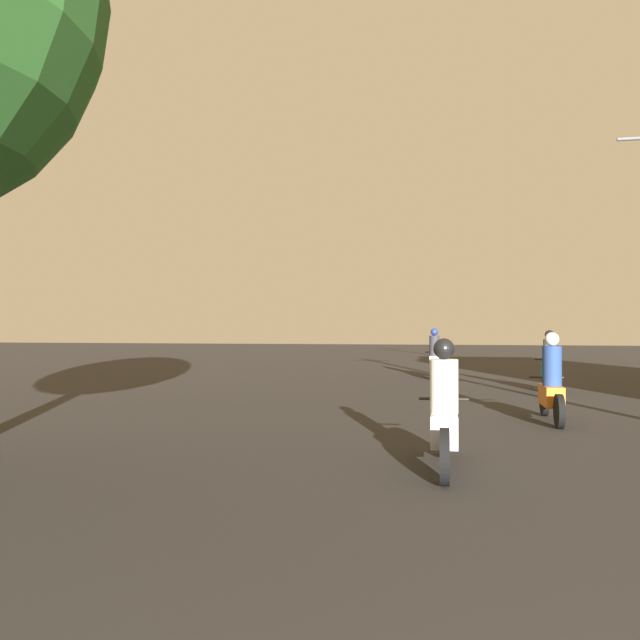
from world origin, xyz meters
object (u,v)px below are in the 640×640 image
motorcycle_silver (444,417)px  motorcycle_green (549,367)px  motorcycle_white (434,358)px  motorcycle_orange (551,387)px

motorcycle_silver → motorcycle_green: 9.96m
motorcycle_green → motorcycle_silver: bearing=-104.8°
motorcycle_silver → motorcycle_white: (-0.23, 13.17, 0.04)m
motorcycle_orange → motorcycle_green: size_ratio=1.10×
motorcycle_silver → motorcycle_green: bearing=74.8°
motorcycle_silver → motorcycle_orange: size_ratio=1.00×
motorcycle_white → motorcycle_silver: bearing=-85.0°
motorcycle_silver → motorcycle_white: size_ratio=1.02×
motorcycle_green → motorcycle_white: (-2.95, 3.59, 0.02)m
motorcycle_orange → motorcycle_white: bearing=112.1°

